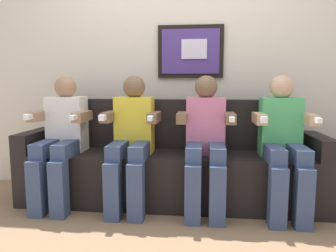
{
  "coord_description": "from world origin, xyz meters",
  "views": [
    {
      "loc": [
        0.27,
        -2.38,
        1.04
      ],
      "look_at": [
        0.0,
        0.15,
        0.7
      ],
      "focal_mm": 33.66,
      "sensor_mm": 36.0,
      "label": 1
    }
  ],
  "objects_px": {
    "couch": "(170,167)",
    "person_rightmost": "(283,139)",
    "person_leftmost": "(61,135)",
    "person_left_center": "(132,137)",
    "person_right_center": "(206,138)"
  },
  "relations": [
    {
      "from": "couch",
      "to": "person_rightmost",
      "type": "distance_m",
      "value": 0.98
    },
    {
      "from": "person_leftmost",
      "to": "person_rightmost",
      "type": "distance_m",
      "value": 1.83
    },
    {
      "from": "couch",
      "to": "person_left_center",
      "type": "xyz_separation_m",
      "value": [
        -0.31,
        -0.17,
        0.29
      ]
    },
    {
      "from": "person_left_center",
      "to": "person_rightmost",
      "type": "bearing_deg",
      "value": 0.0
    },
    {
      "from": "couch",
      "to": "person_left_center",
      "type": "height_order",
      "value": "person_left_center"
    },
    {
      "from": "couch",
      "to": "person_right_center",
      "type": "height_order",
      "value": "person_right_center"
    },
    {
      "from": "person_leftmost",
      "to": "person_right_center",
      "type": "height_order",
      "value": "same"
    },
    {
      "from": "person_leftmost",
      "to": "person_right_center",
      "type": "distance_m",
      "value": 1.22
    },
    {
      "from": "couch",
      "to": "person_leftmost",
      "type": "bearing_deg",
      "value": -169.54
    },
    {
      "from": "person_leftmost",
      "to": "person_rightmost",
      "type": "relative_size",
      "value": 1.0
    },
    {
      "from": "person_leftmost",
      "to": "person_rightmost",
      "type": "xyz_separation_m",
      "value": [
        1.83,
        0.0,
        0.0
      ]
    },
    {
      "from": "person_left_center",
      "to": "person_right_center",
      "type": "distance_m",
      "value": 0.61
    },
    {
      "from": "couch",
      "to": "person_leftmost",
      "type": "height_order",
      "value": "person_leftmost"
    },
    {
      "from": "person_leftmost",
      "to": "person_right_center",
      "type": "bearing_deg",
      "value": 0.02
    },
    {
      "from": "person_right_center",
      "to": "person_left_center",
      "type": "bearing_deg",
      "value": -179.96
    }
  ]
}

